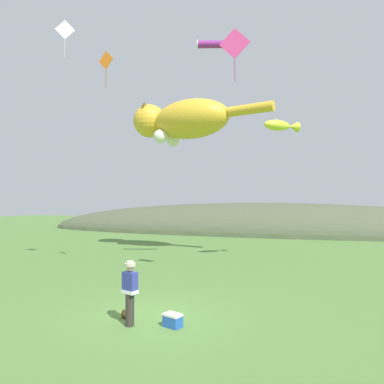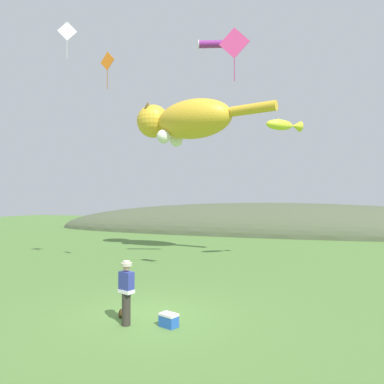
{
  "view_description": "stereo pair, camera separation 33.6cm",
  "coord_description": "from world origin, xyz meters",
  "px_view_note": "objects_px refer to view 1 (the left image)",
  "views": [
    {
      "loc": [
        4.2,
        -9.4,
        3.44
      ],
      "look_at": [
        0.0,
        4.0,
        3.82
      ],
      "focal_mm": 32.0,
      "sensor_mm": 36.0,
      "label": 1
    },
    {
      "loc": [
        4.52,
        -9.29,
        3.44
      ],
      "look_at": [
        0.0,
        4.0,
        3.82
      ],
      "focal_mm": 32.0,
      "sensor_mm": 36.0,
      "label": 2
    }
  ],
  "objects_px": {
    "kite_diamond_white": "(65,30)",
    "kite_diamond_pink": "(235,44)",
    "picnic_cooler": "(173,320)",
    "kite_tube_streamer": "(219,44)",
    "kite_fish_windsock": "(281,125)",
    "festival_attendant": "(130,291)",
    "kite_spool": "(126,314)",
    "kite_diamond_orange": "(106,61)",
    "kite_giant_cat": "(181,121)"
  },
  "relations": [
    {
      "from": "kite_diamond_white",
      "to": "kite_diamond_pink",
      "type": "bearing_deg",
      "value": -3.95
    },
    {
      "from": "picnic_cooler",
      "to": "kite_diamond_pink",
      "type": "relative_size",
      "value": 0.27
    },
    {
      "from": "kite_tube_streamer",
      "to": "kite_fish_windsock",
      "type": "bearing_deg",
      "value": 42.67
    },
    {
      "from": "festival_attendant",
      "to": "picnic_cooler",
      "type": "height_order",
      "value": "festival_attendant"
    },
    {
      "from": "kite_spool",
      "to": "kite_diamond_pink",
      "type": "bearing_deg",
      "value": 57.57
    },
    {
      "from": "festival_attendant",
      "to": "kite_diamond_pink",
      "type": "xyz_separation_m",
      "value": [
        2.13,
        4.51,
        8.63
      ]
    },
    {
      "from": "kite_diamond_white",
      "to": "kite_diamond_orange",
      "type": "bearing_deg",
      "value": 6.55
    },
    {
      "from": "kite_tube_streamer",
      "to": "kite_diamond_white",
      "type": "xyz_separation_m",
      "value": [
        -6.97,
        -2.72,
        0.45
      ]
    },
    {
      "from": "festival_attendant",
      "to": "kite_spool",
      "type": "bearing_deg",
      "value": 128.35
    },
    {
      "from": "kite_tube_streamer",
      "to": "kite_diamond_orange",
      "type": "height_order",
      "value": "kite_tube_streamer"
    },
    {
      "from": "kite_giant_cat",
      "to": "kite_diamond_white",
      "type": "relative_size",
      "value": 5.34
    },
    {
      "from": "picnic_cooler",
      "to": "kite_diamond_white",
      "type": "height_order",
      "value": "kite_diamond_white"
    },
    {
      "from": "picnic_cooler",
      "to": "kite_spool",
      "type": "bearing_deg",
      "value": 171.58
    },
    {
      "from": "kite_diamond_pink",
      "to": "kite_spool",
      "type": "bearing_deg",
      "value": -122.43
    },
    {
      "from": "festival_attendant",
      "to": "kite_fish_windsock",
      "type": "xyz_separation_m",
      "value": [
        3.57,
        10.38,
        6.57
      ]
    },
    {
      "from": "festival_attendant",
      "to": "kite_diamond_white",
      "type": "xyz_separation_m",
      "value": [
        -6.2,
        5.08,
        10.71
      ]
    },
    {
      "from": "kite_giant_cat",
      "to": "kite_diamond_pink",
      "type": "xyz_separation_m",
      "value": [
        5.03,
        -8.14,
        0.82
      ]
    },
    {
      "from": "kite_giant_cat",
      "to": "kite_diamond_orange",
      "type": "bearing_deg",
      "value": -99.29
    },
    {
      "from": "kite_tube_streamer",
      "to": "kite_diamond_pink",
      "type": "distance_m",
      "value": 3.92
    },
    {
      "from": "kite_tube_streamer",
      "to": "kite_diamond_white",
      "type": "distance_m",
      "value": 7.5
    },
    {
      "from": "kite_diamond_pink",
      "to": "festival_attendant",
      "type": "bearing_deg",
      "value": -115.32
    },
    {
      "from": "kite_fish_windsock",
      "to": "kite_tube_streamer",
      "type": "bearing_deg",
      "value": -137.33
    },
    {
      "from": "kite_spool",
      "to": "kite_diamond_white",
      "type": "distance_m",
      "value": 13.7
    },
    {
      "from": "kite_giant_cat",
      "to": "kite_tube_streamer",
      "type": "bearing_deg",
      "value": -52.91
    },
    {
      "from": "kite_spool",
      "to": "kite_fish_windsock",
      "type": "height_order",
      "value": "kite_fish_windsock"
    },
    {
      "from": "kite_fish_windsock",
      "to": "kite_tube_streamer",
      "type": "xyz_separation_m",
      "value": [
        -2.8,
        -2.58,
        3.69
      ]
    },
    {
      "from": "kite_fish_windsock",
      "to": "kite_diamond_orange",
      "type": "height_order",
      "value": "kite_diamond_orange"
    },
    {
      "from": "kite_tube_streamer",
      "to": "kite_giant_cat",
      "type": "bearing_deg",
      "value": 127.09
    },
    {
      "from": "kite_diamond_pink",
      "to": "kite_tube_streamer",
      "type": "bearing_deg",
      "value": 112.46
    },
    {
      "from": "kite_spool",
      "to": "kite_diamond_pink",
      "type": "height_order",
      "value": "kite_diamond_pink"
    },
    {
      "from": "kite_spool",
      "to": "kite_diamond_orange",
      "type": "height_order",
      "value": "kite_diamond_orange"
    },
    {
      "from": "kite_giant_cat",
      "to": "kite_diamond_pink",
      "type": "height_order",
      "value": "kite_giant_cat"
    },
    {
      "from": "kite_spool",
      "to": "festival_attendant",
      "type": "bearing_deg",
      "value": -51.65
    },
    {
      "from": "festival_attendant",
      "to": "kite_fish_windsock",
      "type": "distance_m",
      "value": 12.8
    },
    {
      "from": "festival_attendant",
      "to": "kite_giant_cat",
      "type": "xyz_separation_m",
      "value": [
        -2.9,
        12.65,
        7.81
      ]
    },
    {
      "from": "kite_diamond_orange",
      "to": "kite_diamond_white",
      "type": "xyz_separation_m",
      "value": [
        -2.11,
        -0.24,
        1.65
      ]
    },
    {
      "from": "kite_spool",
      "to": "picnic_cooler",
      "type": "xyz_separation_m",
      "value": [
        1.56,
        -0.23,
        0.06
      ]
    },
    {
      "from": "kite_giant_cat",
      "to": "kite_diamond_pink",
      "type": "relative_size",
      "value": 4.61
    },
    {
      "from": "picnic_cooler",
      "to": "kite_tube_streamer",
      "type": "distance_m",
      "value": 13.36
    },
    {
      "from": "kite_spool",
      "to": "kite_diamond_white",
      "type": "bearing_deg",
      "value": 141.74
    },
    {
      "from": "kite_giant_cat",
      "to": "picnic_cooler",
      "type": "bearing_deg",
      "value": -71.86
    },
    {
      "from": "festival_attendant",
      "to": "kite_diamond_orange",
      "type": "distance_m",
      "value": 11.28
    },
    {
      "from": "picnic_cooler",
      "to": "kite_diamond_white",
      "type": "distance_m",
      "value": 14.46
    },
    {
      "from": "kite_diamond_orange",
      "to": "kite_diamond_white",
      "type": "bearing_deg",
      "value": -173.45
    },
    {
      "from": "kite_diamond_pink",
      "to": "kite_diamond_white",
      "type": "height_order",
      "value": "kite_diamond_white"
    },
    {
      "from": "kite_spool",
      "to": "kite_diamond_pink",
      "type": "xyz_separation_m",
      "value": [
        2.54,
        4.0,
        9.46
      ]
    },
    {
      "from": "picnic_cooler",
      "to": "kite_diamond_orange",
      "type": "height_order",
      "value": "kite_diamond_orange"
    },
    {
      "from": "kite_fish_windsock",
      "to": "kite_diamond_pink",
      "type": "relative_size",
      "value": 0.96
    },
    {
      "from": "kite_diamond_orange",
      "to": "kite_spool",
      "type": "bearing_deg",
      "value": -52.54
    },
    {
      "from": "kite_fish_windsock",
      "to": "picnic_cooler",
      "type": "bearing_deg",
      "value": -103.44
    }
  ]
}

